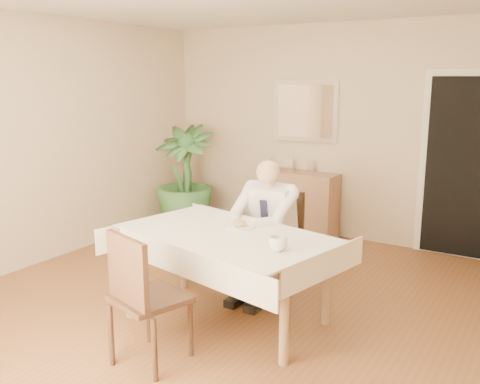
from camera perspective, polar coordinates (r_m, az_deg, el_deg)
The scene contains 17 objects.
room at distance 4.47m, azimuth -2.36°, elevation 3.58°, with size 5.00×5.02×2.60m.
doorway at distance 6.27m, azimuth 22.82°, elevation 2.35°, with size 0.96×0.07×2.10m.
mirror at distance 6.76m, azimuth 7.00°, elevation 8.57°, with size 0.86×0.04×0.76m.
dining_table at distance 4.30m, azimuth -1.52°, elevation -5.44°, with size 1.92×1.37×0.75m.
chair_far at distance 5.07m, azimuth 3.98°, elevation -4.44°, with size 0.44×0.44×0.92m.
chair_near at distance 3.73m, azimuth -10.51°, elevation -10.43°, with size 0.57×0.58×0.97m.
seated_man at distance 4.78m, azimuth 2.38°, elevation -3.33°, with size 0.48×0.72×1.24m.
plate at distance 4.42m, azimuth -0.03°, elevation -3.66°, with size 0.26×0.26×0.02m, color white.
food at distance 4.42m, azimuth -0.03°, elevation -3.39°, with size 0.14×0.14×0.06m, color olive.
knife at distance 4.35m, azimuth 0.01°, elevation -3.71°, with size 0.01×0.01×0.13m, color silver.
fork at distance 4.39m, azimuth -0.88°, elevation -3.56°, with size 0.01×0.01×0.13m, color silver.
coffee_mug at distance 3.83m, azimuth 4.08°, elevation -5.53°, with size 0.13×0.13×0.10m, color white.
sideboard at distance 6.80m, azimuth 6.22°, elevation -1.18°, with size 1.01×0.34×0.80m, color #966B46.
photo_frame_left at distance 6.96m, azimuth 2.94°, elevation 3.15°, with size 0.10×0.02×0.14m, color silver.
photo_frame_center at distance 6.82m, azimuth 5.27°, elevation 2.92°, with size 0.10×0.02×0.14m, color silver.
photo_frame_right at distance 6.72m, azimuth 7.47°, elevation 2.74°, with size 0.10×0.02×0.14m, color silver.
potted_palm at distance 7.01m, azimuth -5.91°, elevation 1.54°, with size 0.76×0.76×1.36m, color #2F5F2B.
Camera 1 is at (2.48, -3.66, 1.97)m, focal length 40.00 mm.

